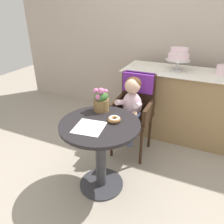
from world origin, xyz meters
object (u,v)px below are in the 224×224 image
object	(u,v)px
cafe_table	(100,143)
wicker_chair	(135,101)
donut_front	(114,119)
flower_vase	(101,100)
tiered_cake_stand	(179,56)
seated_child	(131,103)

from	to	relation	value
cafe_table	wicker_chair	bearing A→B (deg)	84.02
cafe_table	donut_front	bearing A→B (deg)	36.83
cafe_table	flower_vase	xyz separation A→B (m)	(-0.10, 0.23, 0.32)
wicker_chair	tiered_cake_stand	distance (m)	0.79
wicker_chair	seated_child	xyz separation A→B (m)	(0.00, -0.16, 0.04)
donut_front	tiered_cake_stand	distance (m)	1.31
flower_vase	tiered_cake_stand	bearing A→B (deg)	63.88
wicker_chair	tiered_cake_stand	xyz separation A→B (m)	(0.34, 0.55, 0.45)
tiered_cake_stand	donut_front	bearing A→B (deg)	-104.60
cafe_table	donut_front	xyz separation A→B (m)	(0.10, 0.08, 0.24)
seated_child	tiered_cake_stand	size ratio (longest dim) A/B	2.42
cafe_table	wicker_chair	distance (m)	0.76
donut_front	flower_vase	world-z (taller)	flower_vase
donut_front	seated_child	bearing A→B (deg)	92.85
seated_child	donut_front	bearing A→B (deg)	-87.15
wicker_chair	donut_front	xyz separation A→B (m)	(0.03, -0.67, 0.10)
wicker_chair	donut_front	size ratio (longest dim) A/B	8.22
cafe_table	seated_child	size ratio (longest dim) A/B	0.99
wicker_chair	flower_vase	size ratio (longest dim) A/B	3.87
flower_vase	tiered_cake_stand	xyz separation A→B (m)	(0.52, 1.07, 0.25)
wicker_chair	seated_child	world-z (taller)	seated_child
cafe_table	seated_child	distance (m)	0.62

